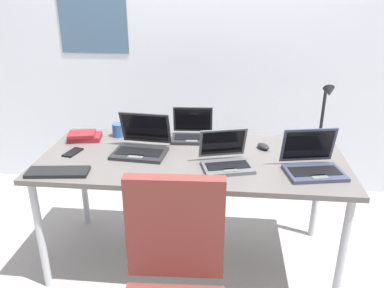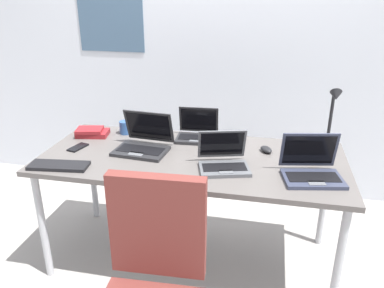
{
  "view_description": "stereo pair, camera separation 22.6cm",
  "coord_description": "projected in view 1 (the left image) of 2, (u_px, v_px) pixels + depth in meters",
  "views": [
    {
      "loc": [
        0.21,
        -2.09,
        1.68
      ],
      "look_at": [
        0.0,
        0.0,
        0.82
      ],
      "focal_mm": 36.07,
      "sensor_mm": 36.0,
      "label": 1
    },
    {
      "loc": [
        0.43,
        -2.05,
        1.68
      ],
      "look_at": [
        0.0,
        0.0,
        0.82
      ],
      "focal_mm": 36.07,
      "sensor_mm": 36.0,
      "label": 2
    }
  ],
  "objects": [
    {
      "name": "desk_lamp",
      "position": [
        324.0,
        115.0,
        2.4
      ],
      "size": [
        0.12,
        0.18,
        0.4
      ],
      "color": "black",
      "rests_on": "desk"
    },
    {
      "name": "book_stack",
      "position": [
        84.0,
        136.0,
        2.53
      ],
      "size": [
        0.23,
        0.18,
        0.05
      ],
      "color": "maroon",
      "rests_on": "desk"
    },
    {
      "name": "laptop_back_left",
      "position": [
        313.0,
        164.0,
        2.09
      ],
      "size": [
        0.35,
        0.31,
        0.22
      ],
      "color": "#33384C",
      "rests_on": "desk"
    },
    {
      "name": "wall_back",
      "position": [
        205.0,
        37.0,
        3.1
      ],
      "size": [
        6.0,
        0.13,
        2.6
      ],
      "color": "silver",
      "rests_on": "ground_plane"
    },
    {
      "name": "computer_mouse",
      "position": [
        263.0,
        146.0,
        2.4
      ],
      "size": [
        0.1,
        0.11,
        0.03
      ],
      "primitive_type": "ellipsoid",
      "rotation": [
        0.0,
        0.0,
        0.57
      ],
      "color": "black",
      "rests_on": "desk"
    },
    {
      "name": "cell_phone",
      "position": [
        73.0,
        152.0,
        2.34
      ],
      "size": [
        0.1,
        0.15,
        0.01
      ],
      "primitive_type": "cube",
      "rotation": [
        0.0,
        0.0,
        -0.25
      ],
      "color": "black",
      "rests_on": "desk"
    },
    {
      "name": "laptop_mid_desk",
      "position": [
        192.0,
        133.0,
        2.55
      ],
      "size": [
        0.27,
        0.23,
        0.2
      ],
      "color": "#232326",
      "rests_on": "desk"
    },
    {
      "name": "coffee_mug",
      "position": [
        118.0,
        130.0,
        2.59
      ],
      "size": [
        0.11,
        0.08,
        0.09
      ],
      "color": "#2D518C",
      "rests_on": "desk"
    },
    {
      "name": "external_keyboard",
      "position": [
        58.0,
        172.0,
        2.08
      ],
      "size": [
        0.34,
        0.16,
        0.02
      ],
      "primitive_type": "cube",
      "rotation": [
        0.0,
        0.0,
        0.12
      ],
      "color": "black",
      "rests_on": "desk"
    },
    {
      "name": "laptop_front_left",
      "position": [
        141.0,
        145.0,
        2.34
      ],
      "size": [
        0.34,
        0.31,
        0.23
      ],
      "color": "#232326",
      "rests_on": "desk"
    },
    {
      "name": "laptop_near_lamp",
      "position": [
        226.0,
        159.0,
        2.16
      ],
      "size": [
        0.33,
        0.31,
        0.2
      ],
      "color": "#515459",
      "rests_on": "desk"
    },
    {
      "name": "desk",
      "position": [
        192.0,
        165.0,
        2.32
      ],
      "size": [
        1.8,
        0.8,
        0.74
      ],
      "color": "#595451",
      "rests_on": "ground_plane"
    },
    {
      "name": "ground_plane",
      "position": [
        192.0,
        257.0,
        2.58
      ],
      "size": [
        12.0,
        12.0,
        0.0
      ],
      "primitive_type": "plane",
      "color": "gray"
    },
    {
      "name": "pill_bottle",
      "position": [
        310.0,
        149.0,
        2.3
      ],
      "size": [
        0.04,
        0.04,
        0.08
      ],
      "color": "gold",
      "rests_on": "desk"
    }
  ]
}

